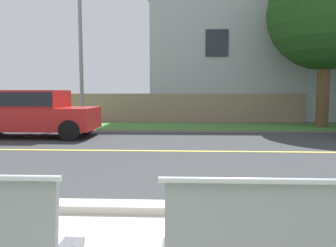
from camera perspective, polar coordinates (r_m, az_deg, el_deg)
ground_plane at (r=9.68m, az=0.07°, el=-3.28°), size 140.00×140.00×0.00m
curb_edge at (r=4.19m, az=-3.45°, el=-14.51°), size 44.00×0.30×0.11m
street_asphalt at (r=8.21m, az=-0.40°, el=-4.86°), size 52.00×8.00×0.01m
road_centre_line at (r=8.20m, az=-0.40°, el=-4.83°), size 48.00×0.14×0.01m
far_verge_grass at (r=14.11m, az=0.87°, el=-0.45°), size 48.00×2.80×0.02m
car_red_near at (r=11.62m, az=-23.03°, el=1.99°), size 4.30×1.86×1.54m
streetlamp at (r=14.69m, az=-14.87°, el=15.58°), size 0.24×2.10×7.16m
shade_tree_far_left at (r=15.47m, az=26.76°, el=18.53°), size 4.76×4.76×7.86m
garden_wall at (r=16.25m, az=0.53°, el=2.79°), size 13.00×0.36×1.40m
house_across_street at (r=20.03m, az=15.42°, el=12.12°), size 12.90×6.91×7.59m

